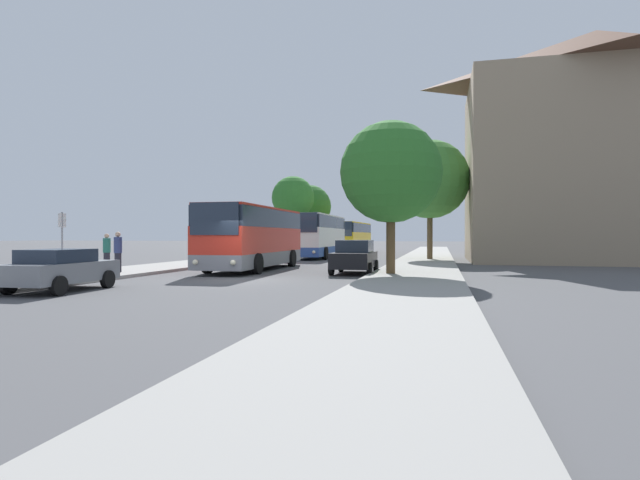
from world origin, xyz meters
name	(u,v)px	position (x,y,z in m)	size (l,w,h in m)	color
ground_plane	(238,280)	(0.00, 0.00, 0.00)	(300.00, 300.00, 0.00)	#4C4C4F
sidewalk_left	(92,275)	(-7.00, 0.00, 0.07)	(4.00, 120.00, 0.15)	gray
sidewalk_right	(410,282)	(7.00, 0.00, 0.07)	(4.00, 120.00, 0.15)	gray
building_right_background	(596,146)	(18.62, 19.17, 8.07)	(17.09, 11.26, 16.14)	gray
bus_front	(254,237)	(-1.70, 6.11, 1.78)	(3.00, 10.28, 3.34)	gray
bus_middle	(319,235)	(-1.78, 21.33, 1.89)	(2.90, 11.48, 3.55)	#2D519E
bus_rear	(352,237)	(-1.41, 34.87, 1.75)	(2.92, 11.42, 3.28)	#2D2D2D
parked_car_left_curb	(60,269)	(-4.09, -5.22, 0.74)	(2.12, 3.97, 1.39)	slate
parked_car_right_near	(355,257)	(4.06, 4.66, 0.83)	(2.01, 3.95, 1.62)	black
bus_stop_sign	(62,236)	(-7.58, -1.12, 1.82)	(0.08, 0.45, 2.69)	gray
pedestrian_waiting_near	(118,252)	(-6.35, 0.95, 1.10)	(0.36, 0.36, 1.87)	#23232D
pedestrian_waiting_far	(107,251)	(-8.00, 2.36, 1.06)	(0.36, 0.36, 1.79)	#23232D
tree_left_near	(293,198)	(-6.49, 29.35, 5.69)	(4.32, 4.32, 7.73)	#513D23
tree_left_far	(310,207)	(-6.29, 35.26, 5.14)	(4.82, 4.82, 7.41)	#47331E
tree_right_near	(391,172)	(5.93, 3.22, 4.66)	(4.54, 4.54, 6.80)	#513D23
tree_right_mid	(430,180)	(7.32, 18.11, 5.94)	(5.72, 5.72, 8.66)	brown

